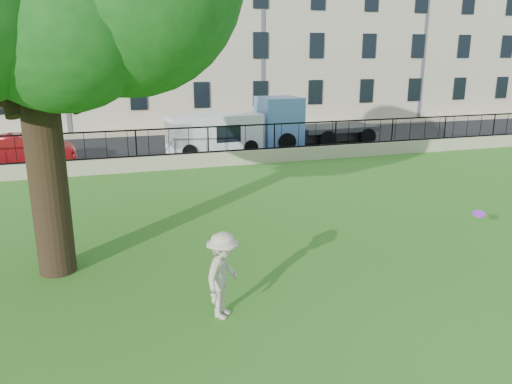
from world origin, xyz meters
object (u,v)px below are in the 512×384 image
object	(u,v)px
white_van	(215,134)
blue_truck	(315,121)
frisbee	(479,214)
red_sedan	(24,151)
man	(223,275)

from	to	relation	value
white_van	blue_truck	xyz separation A→B (m)	(5.58, 0.72, 0.35)
blue_truck	white_van	bearing A→B (deg)	-175.16
frisbee	blue_truck	world-z (taller)	blue_truck
frisbee	red_sedan	bearing A→B (deg)	126.93
frisbee	white_van	world-z (taller)	white_van
frisbee	blue_truck	size ratio (longest dim) A/B	0.04
red_sedan	blue_truck	distance (m)	14.08
man	blue_truck	size ratio (longest dim) A/B	0.27
blue_truck	red_sedan	bearing A→B (deg)	-178.38
man	frisbee	xyz separation A→B (m)	(5.93, 0.39, 0.47)
red_sedan	blue_truck	xyz separation A→B (m)	(14.03, 1.00, 0.60)
frisbee	white_van	bearing A→B (deg)	99.60
frisbee	blue_truck	xyz separation A→B (m)	(3.07, 15.58, 0.00)
white_van	blue_truck	distance (m)	5.64
man	white_van	distance (m)	15.63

